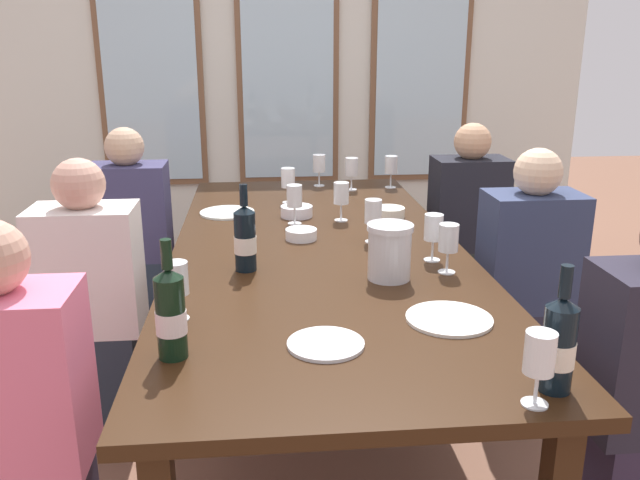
{
  "coord_description": "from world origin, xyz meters",
  "views": [
    {
      "loc": [
        -0.22,
        -2.41,
        1.51
      ],
      "look_at": [
        0.0,
        -0.07,
        0.79
      ],
      "focal_mm": 36.69,
      "sensor_mm": 36.0,
      "label": 1
    }
  ],
  "objects_px": {
    "wine_glass_4": "(288,180)",
    "seated_person_1": "(527,288)",
    "tasting_bowl_2": "(297,211)",
    "wine_glass_2": "(341,195)",
    "white_plate_0": "(326,344)",
    "wine_glass_10": "(294,197)",
    "seated_person_0": "(92,310)",
    "wine_glass_0": "(319,165)",
    "seated_person_4": "(16,437)",
    "wine_glass_7": "(540,355)",
    "wine_glass_1": "(448,240)",
    "white_plate_1": "(449,319)",
    "wine_glass_5": "(433,230)",
    "wine_bottle_2": "(245,238)",
    "dining_table": "(318,262)",
    "wine_glass_6": "(391,166)",
    "white_plate_2": "(227,213)",
    "wine_bottle_1": "(559,344)",
    "wine_bottle_0": "(171,313)",
    "wine_glass_9": "(352,169)",
    "seated_person_2": "(133,243)",
    "wine_glass_3": "(176,280)",
    "wine_glass_8": "(373,213)",
    "tasting_bowl_0": "(301,234)",
    "metal_pitcher": "(390,251)",
    "seated_person_3": "(466,233)"
  },
  "relations": [
    {
      "from": "wine_glass_9",
      "to": "seated_person_2",
      "type": "bearing_deg",
      "value": -171.71
    },
    {
      "from": "dining_table",
      "to": "wine_glass_0",
      "type": "distance_m",
      "value": 1.13
    },
    {
      "from": "wine_glass_10",
      "to": "wine_glass_0",
      "type": "bearing_deg",
      "value": 76.83
    },
    {
      "from": "seated_person_0",
      "to": "seated_person_1",
      "type": "xyz_separation_m",
      "value": [
        1.74,
        0.06,
        0.0
      ]
    },
    {
      "from": "wine_glass_1",
      "to": "wine_glass_9",
      "type": "distance_m",
      "value": 1.33
    },
    {
      "from": "dining_table",
      "to": "seated_person_1",
      "type": "xyz_separation_m",
      "value": [
        0.87,
        0.02,
        -0.15
      ]
    },
    {
      "from": "wine_glass_7",
      "to": "wine_glass_10",
      "type": "bearing_deg",
      "value": 106.1
    },
    {
      "from": "wine_glass_4",
      "to": "wine_glass_6",
      "type": "bearing_deg",
      "value": 27.37
    },
    {
      "from": "white_plate_2",
      "to": "seated_person_2",
      "type": "distance_m",
      "value": 0.61
    },
    {
      "from": "white_plate_0",
      "to": "wine_glass_3",
      "type": "height_order",
      "value": "wine_glass_3"
    },
    {
      "from": "white_plate_2",
      "to": "wine_bottle_2",
      "type": "height_order",
      "value": "wine_bottle_2"
    },
    {
      "from": "white_plate_0",
      "to": "wine_bottle_0",
      "type": "relative_size",
      "value": 0.66
    },
    {
      "from": "metal_pitcher",
      "to": "wine_glass_2",
      "type": "xyz_separation_m",
      "value": [
        -0.07,
        0.75,
        0.02
      ]
    },
    {
      "from": "wine_glass_3",
      "to": "seated_person_0",
      "type": "relative_size",
      "value": 0.16
    },
    {
      "from": "wine_glass_5",
      "to": "wine_glass_1",
      "type": "bearing_deg",
      "value": -82.71
    },
    {
      "from": "wine_glass_7",
      "to": "wine_glass_1",
      "type": "bearing_deg",
      "value": 86.95
    },
    {
      "from": "wine_glass_3",
      "to": "wine_glass_4",
      "type": "bearing_deg",
      "value": 74.51
    },
    {
      "from": "white_plate_0",
      "to": "wine_glass_10",
      "type": "relative_size",
      "value": 1.18
    },
    {
      "from": "wine_glass_1",
      "to": "seated_person_4",
      "type": "distance_m",
      "value": 1.43
    },
    {
      "from": "wine_bottle_2",
      "to": "seated_person_0",
      "type": "relative_size",
      "value": 0.28
    },
    {
      "from": "tasting_bowl_2",
      "to": "wine_glass_2",
      "type": "bearing_deg",
      "value": -25.19
    },
    {
      "from": "dining_table",
      "to": "wine_glass_10",
      "type": "bearing_deg",
      "value": 101.86
    },
    {
      "from": "seated_person_1",
      "to": "seated_person_4",
      "type": "height_order",
      "value": "same"
    },
    {
      "from": "tasting_bowl_2",
      "to": "seated_person_0",
      "type": "height_order",
      "value": "seated_person_0"
    },
    {
      "from": "white_plate_0",
      "to": "wine_glass_5",
      "type": "bearing_deg",
      "value": 55.05
    },
    {
      "from": "tasting_bowl_2",
      "to": "seated_person_0",
      "type": "bearing_deg",
      "value": -148.03
    },
    {
      "from": "wine_glass_9",
      "to": "seated_person_0",
      "type": "distance_m",
      "value": 1.57
    },
    {
      "from": "dining_table",
      "to": "wine_glass_10",
      "type": "height_order",
      "value": "wine_glass_10"
    },
    {
      "from": "wine_glass_0",
      "to": "wine_glass_4",
      "type": "bearing_deg",
      "value": -116.61
    },
    {
      "from": "white_plate_0",
      "to": "wine_glass_5",
      "type": "height_order",
      "value": "wine_glass_5"
    },
    {
      "from": "metal_pitcher",
      "to": "seated_person_3",
      "type": "relative_size",
      "value": 0.17
    },
    {
      "from": "wine_glass_6",
      "to": "seated_person_1",
      "type": "height_order",
      "value": "seated_person_1"
    },
    {
      "from": "tasting_bowl_2",
      "to": "wine_glass_4",
      "type": "distance_m",
      "value": 0.28
    },
    {
      "from": "wine_glass_2",
      "to": "wine_glass_9",
      "type": "relative_size",
      "value": 1.0
    },
    {
      "from": "tasting_bowl_0",
      "to": "wine_glass_8",
      "type": "distance_m",
      "value": 0.3
    },
    {
      "from": "seated_person_2",
      "to": "wine_glass_3",
      "type": "bearing_deg",
      "value": -74.57
    },
    {
      "from": "wine_glass_4",
      "to": "wine_glass_6",
      "type": "relative_size",
      "value": 1.0
    },
    {
      "from": "dining_table",
      "to": "wine_glass_6",
      "type": "distance_m",
      "value": 1.16
    },
    {
      "from": "tasting_bowl_0",
      "to": "wine_glass_10",
      "type": "xyz_separation_m",
      "value": [
        -0.01,
        0.23,
        0.1
      ]
    },
    {
      "from": "tasting_bowl_2",
      "to": "wine_glass_6",
      "type": "relative_size",
      "value": 0.83
    },
    {
      "from": "white_plate_1",
      "to": "seated_person_0",
      "type": "bearing_deg",
      "value": 149.77
    },
    {
      "from": "white_plate_2",
      "to": "seated_person_0",
      "type": "height_order",
      "value": "seated_person_0"
    },
    {
      "from": "wine_bottle_1",
      "to": "wine_glass_1",
      "type": "height_order",
      "value": "wine_bottle_1"
    },
    {
      "from": "wine_glass_8",
      "to": "seated_person_2",
      "type": "xyz_separation_m",
      "value": [
        -1.09,
        0.78,
        -0.34
      ]
    },
    {
      "from": "dining_table",
      "to": "white_plate_2",
      "type": "distance_m",
      "value": 0.67
    },
    {
      "from": "dining_table",
      "to": "seated_person_2",
      "type": "bearing_deg",
      "value": 136.5
    },
    {
      "from": "wine_glass_2",
      "to": "wine_glass_4",
      "type": "relative_size",
      "value": 1.0
    },
    {
      "from": "wine_glass_2",
      "to": "seated_person_0",
      "type": "bearing_deg",
      "value": -157.48
    },
    {
      "from": "wine_glass_4",
      "to": "seated_person_1",
      "type": "bearing_deg",
      "value": -36.8
    },
    {
      "from": "white_plate_1",
      "to": "wine_glass_5",
      "type": "distance_m",
      "value": 0.55
    }
  ]
}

